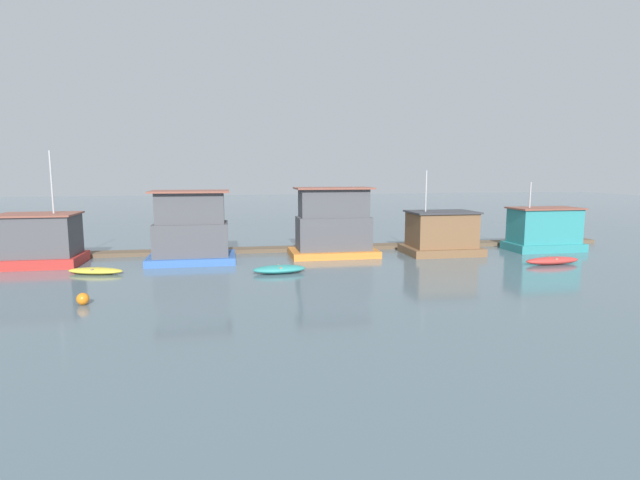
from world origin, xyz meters
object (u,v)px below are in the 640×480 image
houseboat_brown (441,234)px  dinghy_teal (279,269)px  houseboat_blue (191,230)px  buoy_orange (83,299)px  houseboat_orange (333,226)px  houseboat_teal (544,230)px  houseboat_red (39,241)px  dinghy_yellow (96,271)px  dinghy_red (552,261)px

houseboat_brown → dinghy_teal: 14.11m
houseboat_blue → buoy_orange: (-4.39, -10.85, -1.98)m
houseboat_orange → houseboat_teal: (17.31, -0.41, -0.66)m
houseboat_blue → houseboat_red: bearing=176.9°
buoy_orange → houseboat_red: bearing=116.6°
houseboat_red → dinghy_yellow: bearing=-40.4°
houseboat_red → houseboat_orange: bearing=0.1°
dinghy_yellow → dinghy_red: 30.23m
houseboat_brown → buoy_orange: size_ratio=10.96×
houseboat_blue → dinghy_yellow: 6.84m
dinghy_yellow → buoy_orange: 7.72m
houseboat_red → dinghy_yellow: size_ratio=2.11×
houseboat_blue → houseboat_brown: size_ratio=0.93×
houseboat_red → houseboat_orange: (20.44, 0.04, 0.62)m
houseboat_brown → dinghy_teal: size_ratio=1.87×
dinghy_red → buoy_orange: bearing=-169.5°
houseboat_teal → buoy_orange: bearing=-161.0°
houseboat_blue → houseboat_orange: size_ratio=0.92×
houseboat_orange → houseboat_red: bearing=-179.9°
houseboat_red → buoy_orange: 12.82m
houseboat_red → dinghy_red: houseboat_red is taller
houseboat_blue → buoy_orange: 11.87m
houseboat_orange → houseboat_blue: bearing=-176.8°
houseboat_red → buoy_orange: (5.71, -11.40, -1.40)m
houseboat_brown → dinghy_yellow: (-24.43, -3.28, -1.36)m
dinghy_red → houseboat_red: bearing=170.1°
houseboat_red → houseboat_blue: bearing=-3.1°
houseboat_orange → houseboat_brown: bearing=-3.6°
houseboat_blue → houseboat_teal: bearing=0.4°
houseboat_red → buoy_orange: size_ratio=13.19×
houseboat_brown → buoy_orange: (-23.16, -10.90, -1.26)m
houseboat_blue → buoy_orange: houseboat_blue is taller
dinghy_teal → dinghy_red: dinghy_red is taller
houseboat_red → dinghy_red: size_ratio=1.89×
houseboat_teal → dinghy_teal: houseboat_teal is taller
houseboat_brown → houseboat_teal: 8.89m
houseboat_teal → dinghy_red: 6.67m
buoy_orange → dinghy_red: bearing=10.5°
houseboat_blue → dinghy_teal: size_ratio=1.75×
houseboat_red → houseboat_blue: size_ratio=1.29×
dinghy_yellow → houseboat_brown: bearing=7.7°
dinghy_yellow → buoy_orange: size_ratio=6.27×
houseboat_red → houseboat_teal: houseboat_red is taller
houseboat_brown → dinghy_red: houseboat_brown is taller
houseboat_red → houseboat_orange: size_ratio=1.19×
houseboat_blue → houseboat_orange: bearing=3.2°
dinghy_red → buoy_orange: size_ratio=6.99×
houseboat_red → houseboat_teal: (37.76, -0.37, -0.04)m
houseboat_orange → dinghy_teal: houseboat_orange is taller
houseboat_teal → buoy_orange: size_ratio=9.82×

